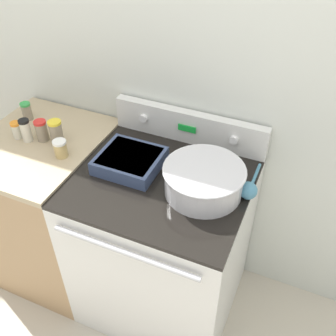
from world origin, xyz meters
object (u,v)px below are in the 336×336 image
ladle (249,189)px  spice_jar_black_cap (26,130)px  spice_jar_yellow_cap (56,132)px  spice_jar_green_cap (27,111)px  spice_jar_orange_cap (17,130)px  spice_jar_red_cap (42,131)px  spice_jar_white_cap (60,148)px  mixing_bowl (204,179)px  casserole_dish (130,160)px

ladle → spice_jar_black_cap: spice_jar_black_cap is taller
spice_jar_yellow_cap → spice_jar_green_cap: size_ratio=1.29×
spice_jar_yellow_cap → spice_jar_orange_cap: (-0.21, -0.04, -0.02)m
spice_jar_yellow_cap → spice_jar_red_cap: 0.08m
ladle → spice_jar_red_cap: bearing=-178.7°
spice_jar_white_cap → spice_jar_green_cap: bearing=150.8°
spice_jar_white_cap → spice_jar_orange_cap: spice_jar_orange_cap is taller
spice_jar_yellow_cap → spice_jar_black_cap: (-0.15, -0.04, -0.00)m
spice_jar_white_cap → spice_jar_red_cap: bearing=155.5°
mixing_bowl → spice_jar_green_cap: bearing=171.7°
mixing_bowl → spice_jar_green_cap: 1.05m
mixing_bowl → spice_jar_white_cap: (-0.69, -0.04, -0.02)m
spice_jar_yellow_cap → mixing_bowl: bearing=-2.7°
spice_jar_red_cap → spice_jar_black_cap: spice_jar_black_cap is taller
ladle → spice_jar_green_cap: (-1.22, 0.10, 0.03)m
spice_jar_green_cap → spice_jar_orange_cap: bearing=-67.4°
casserole_dish → spice_jar_green_cap: spice_jar_green_cap is taller
spice_jar_black_cap → spice_jar_green_cap: spice_jar_black_cap is taller
spice_jar_red_cap → spice_jar_orange_cap: bearing=-165.1°
mixing_bowl → spice_jar_white_cap: size_ratio=4.09×
spice_jar_black_cap → spice_jar_white_cap: bearing=-9.6°
spice_jar_white_cap → spice_jar_yellow_cap: bearing=133.7°
casserole_dish → spice_jar_orange_cap: (-0.61, -0.03, 0.02)m
spice_jar_yellow_cap → spice_jar_red_cap: spice_jar_yellow_cap is taller
mixing_bowl → spice_jar_orange_cap: bearing=-179.6°
mixing_bowl → spice_jar_yellow_cap: spice_jar_yellow_cap is taller
spice_jar_orange_cap → mixing_bowl: bearing=0.4°
spice_jar_white_cap → spice_jar_yellow_cap: spice_jar_yellow_cap is taller
ladle → spice_jar_white_cap: 0.87m
mixing_bowl → spice_jar_white_cap: 0.69m
mixing_bowl → spice_jar_black_cap: 0.91m
spice_jar_white_cap → ladle: bearing=6.3°
spice_jar_white_cap → spice_jar_red_cap: spice_jar_red_cap is taller
casserole_dish → spice_jar_yellow_cap: (-0.40, 0.01, 0.04)m
spice_jar_red_cap → spice_jar_black_cap: bearing=-152.3°
casserole_dish → spice_jar_black_cap: size_ratio=2.36×
spice_jar_red_cap → casserole_dish: bearing=-0.2°
ladle → spice_jar_orange_cap: 1.15m
spice_jar_white_cap → spice_jar_green_cap: spice_jar_green_cap is taller
spice_jar_yellow_cap → spice_jar_red_cap: size_ratio=1.15×
casserole_dish → mixing_bowl: bearing=-4.1°
spice_jar_yellow_cap → spice_jar_black_cap: spice_jar_yellow_cap is taller
mixing_bowl → spice_jar_orange_cap: 0.97m
mixing_bowl → casserole_dish: size_ratio=1.25×
spice_jar_black_cap → spice_jar_orange_cap: bearing=179.3°
ladle → spice_jar_black_cap: (-1.09, -0.06, 0.04)m
spice_jar_yellow_cap → ladle: bearing=0.9°
spice_jar_red_cap → spice_jar_green_cap: 0.23m
mixing_bowl → ladle: 0.19m
casserole_dish → spice_jar_white_cap: spice_jar_white_cap is taller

